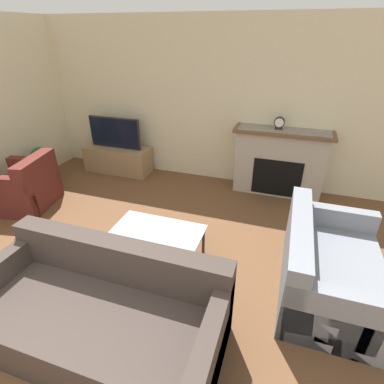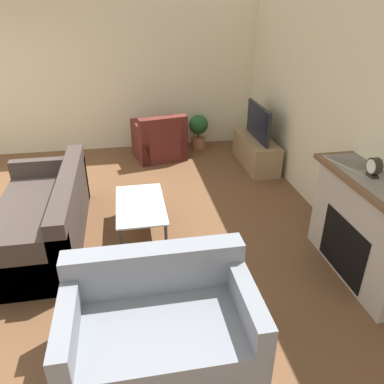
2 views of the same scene
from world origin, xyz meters
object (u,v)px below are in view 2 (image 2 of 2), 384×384
Objects in this scene: couch_sectional at (43,220)px; couch_loveseat at (160,327)px; tv at (258,122)px; armchair_by_window at (160,142)px; coffee_table at (140,206)px; mantel_clock at (374,167)px; potted_plant at (198,129)px.

couch_sectional and couch_loveseat have the same top height.
armchair_by_window is at bearing -112.50° from tv.
coffee_table is 2.60m from mantel_clock.
couch_sectional is 2.01× the size of coffee_table.
couch_loveseat reaches higher than potted_plant.
couch_loveseat is at bearing -14.61° from potted_plant.
tv is 1.55× the size of potted_plant.
couch_loveseat is (3.64, -2.03, -0.49)m from tv.
potted_plant is (-1.03, -0.82, -0.39)m from tv.
couch_sectional is (1.77, -3.23, -0.49)m from tv.
couch_sectional is at bearing -90.71° from coffee_table.
mantel_clock reaches higher than couch_loveseat.
couch_sectional reaches higher than coffee_table.
mantel_clock is (-0.74, 2.14, 0.90)m from couch_loveseat.
tv is at bearing 60.83° from couch_loveseat.
tv is at bearing 38.50° from potted_plant.
mantel_clock reaches higher than armchair_by_window.
mantel_clock is at bearing 13.27° from potted_plant.
potted_plant is at bearing 139.15° from couch_sectional.
couch_loveseat is at bearing -29.17° from tv.
tv is at bearing -177.83° from mantel_clock.
coffee_table is at bearing -49.47° from tv.
armchair_by_window is (-2.43, 1.63, 0.02)m from couch_sectional.
mantel_clock is (1.12, 2.19, 0.83)m from coffee_table.
mantel_clock is (3.56, 1.71, 0.88)m from armchair_by_window.
armchair_by_window is at bearing 168.93° from coffee_table.
potted_plant is 4.11m from mantel_clock.
couch_loveseat is 2.44m from mantel_clock.
couch_sectional is 3.26× the size of potted_plant.
armchair_by_window is at bearing 84.32° from couch_loveseat.
couch_sectional is 2.23m from couch_loveseat.
tv is 0.96× the size of coffee_table.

